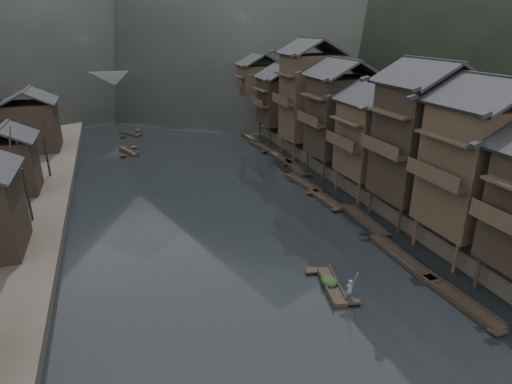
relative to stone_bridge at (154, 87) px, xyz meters
name	(u,v)px	position (x,y,z in m)	size (l,w,h in m)	color
water	(267,282)	(0.00, -72.00, -5.11)	(300.00, 300.00, 0.00)	black
right_bank	(372,125)	(35.00, -32.00, -4.21)	(40.00, 200.00, 1.80)	#2D2823
stilt_houses	(350,107)	(17.28, -53.12, 3.77)	(9.00, 67.60, 16.59)	black
left_houses	(0,161)	(-20.50, -51.88, 0.55)	(8.10, 53.20, 8.73)	black
bare_trees	(17,189)	(-17.00, -63.77, 1.54)	(3.80, 43.03, 7.61)	black
moored_sampans	(291,169)	(12.02, -48.37, -4.91)	(3.44, 68.08, 0.47)	black
midriver_boats	(148,124)	(-3.32, -14.63, -4.91)	(15.29, 40.52, 0.45)	black
stone_bridge	(154,87)	(0.00, 0.00, 0.00)	(40.00, 6.00, 9.00)	#4C4C4F
hero_sampan	(331,285)	(4.17, -74.23, -4.91)	(2.12, 5.37, 0.44)	black
cargo_heap	(330,277)	(4.12, -74.00, -4.32)	(1.17, 1.53, 0.70)	black
boatman	(350,286)	(4.57, -76.04, -3.91)	(0.56, 0.37, 1.53)	#5F5E61
bamboo_pole	(355,254)	(4.77, -76.04, -1.42)	(0.06, 0.06, 4.24)	#8C7A51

